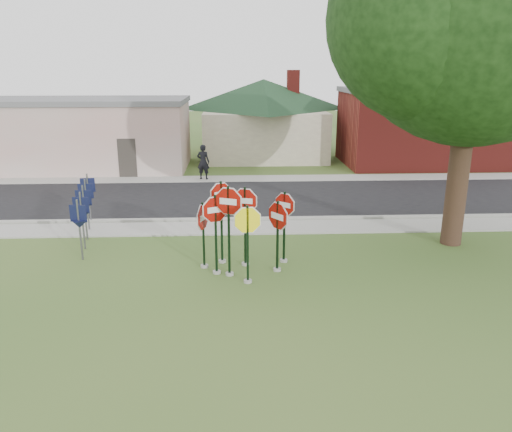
{
  "coord_description": "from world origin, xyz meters",
  "views": [
    {
      "loc": [
        -0.1,
        -12.74,
        5.94
      ],
      "look_at": [
        0.57,
        2.0,
        1.54
      ],
      "focal_mm": 35.0,
      "sensor_mm": 36.0,
      "label": 1
    }
  ],
  "objects_px": {
    "oak_tree": "(478,9)",
    "stop_sign_yellow": "(248,234)",
    "stop_sign_left": "(216,223)",
    "stop_sign_center": "(229,217)",
    "pedestrian": "(203,162)"
  },
  "relations": [
    {
      "from": "oak_tree",
      "to": "stop_sign_yellow",
      "type": "bearing_deg",
      "value": -157.37
    },
    {
      "from": "oak_tree",
      "to": "pedestrian",
      "type": "distance_m",
      "value": 15.66
    },
    {
      "from": "stop_sign_left",
      "to": "oak_tree",
      "type": "distance_m",
      "value": 10.43
    },
    {
      "from": "stop_sign_center",
      "to": "stop_sign_left",
      "type": "xyz_separation_m",
      "value": [
        -0.39,
        0.15,
        -0.23
      ]
    },
    {
      "from": "stop_sign_left",
      "to": "pedestrian",
      "type": "distance_m",
      "value": 13.11
    },
    {
      "from": "stop_sign_yellow",
      "to": "pedestrian",
      "type": "xyz_separation_m",
      "value": [
        -2.02,
        13.76,
        -0.46
      ]
    },
    {
      "from": "stop_sign_center",
      "to": "stop_sign_yellow",
      "type": "xyz_separation_m",
      "value": [
        0.53,
        -0.55,
        -0.34
      ]
    },
    {
      "from": "stop_sign_center",
      "to": "oak_tree",
      "type": "xyz_separation_m",
      "value": [
        7.76,
        2.46,
        5.86
      ]
    },
    {
      "from": "oak_tree",
      "to": "pedestrian",
      "type": "xyz_separation_m",
      "value": [
        -9.25,
        10.74,
        -6.65
      ]
    },
    {
      "from": "stop_sign_yellow",
      "to": "oak_tree",
      "type": "relative_size",
      "value": 0.2
    },
    {
      "from": "stop_sign_left",
      "to": "pedestrian",
      "type": "bearing_deg",
      "value": 94.83
    },
    {
      "from": "stop_sign_yellow",
      "to": "stop_sign_left",
      "type": "relative_size",
      "value": 0.95
    },
    {
      "from": "stop_sign_yellow",
      "to": "stop_sign_left",
      "type": "xyz_separation_m",
      "value": [
        -0.91,
        0.7,
        0.11
      ]
    },
    {
      "from": "oak_tree",
      "to": "stop_sign_left",
      "type": "bearing_deg",
      "value": -164.17
    },
    {
      "from": "stop_sign_center",
      "to": "stop_sign_yellow",
      "type": "bearing_deg",
      "value": -46.43
    }
  ]
}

